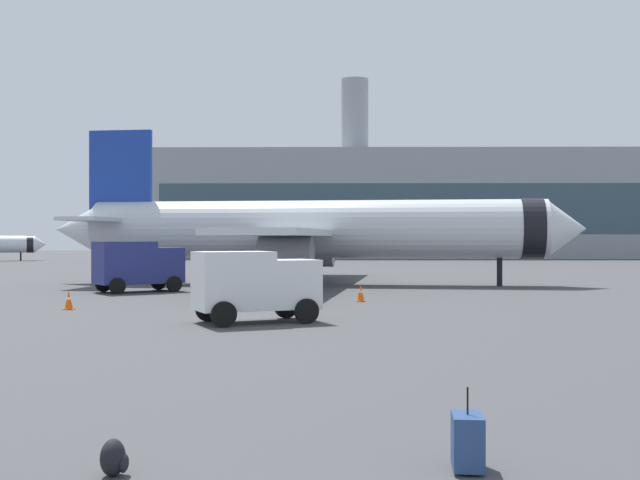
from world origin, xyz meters
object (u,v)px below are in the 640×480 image
at_px(cargo_van, 255,283).
at_px(safety_cone_near, 69,300).
at_px(traveller_backpack, 114,458).
at_px(rolling_suitcase, 468,441).
at_px(service_truck, 138,264).
at_px(safety_cone_mid, 361,293).
at_px(airplane_at_gate, 312,230).

height_order(cargo_van, safety_cone_near, cargo_van).
bearing_deg(traveller_backpack, rolling_suitcase, 3.77).
xyz_separation_m(cargo_van, safety_cone_near, (-8.53, 5.20, -1.04)).
relative_size(cargo_van, rolling_suitcase, 4.39).
relative_size(cargo_van, traveller_backpack, 10.07).
distance_m(service_truck, safety_cone_mid, 14.25).
xyz_separation_m(safety_cone_near, traveller_backpack, (8.49, -23.72, -0.17)).
xyz_separation_m(service_truck, rolling_suitcase, (12.84, -34.60, -1.22)).
height_order(airplane_at_gate, safety_cone_near, airplane_at_gate).
distance_m(cargo_van, safety_cone_near, 10.05).
xyz_separation_m(safety_cone_mid, rolling_suitcase, (0.30, -27.93, -0.02)).
relative_size(airplane_at_gate, cargo_van, 7.40).
bearing_deg(safety_cone_mid, safety_cone_near, -160.54).
distance_m(safety_cone_near, traveller_backpack, 25.20).
relative_size(airplane_at_gate, safety_cone_mid, 43.08).
bearing_deg(traveller_backpack, safety_cone_mid, 81.38).
relative_size(safety_cone_near, safety_cone_mid, 0.99).
relative_size(cargo_van, safety_cone_near, 5.87).
bearing_deg(cargo_van, service_truck, 116.85).
distance_m(airplane_at_gate, rolling_suitcase, 42.13).
xyz_separation_m(cargo_van, safety_cone_mid, (4.24, 9.72, -1.04)).
bearing_deg(rolling_suitcase, cargo_van, 104.00).
bearing_deg(safety_cone_mid, airplane_at_gate, 100.99).
relative_size(rolling_suitcase, traveller_backpack, 2.29).
distance_m(airplane_at_gate, safety_cone_mid, 14.59).
bearing_deg(service_truck, cargo_van, -63.15).
relative_size(airplane_at_gate, safety_cone_near, 43.47).
height_order(service_truck, safety_cone_mid, service_truck).
distance_m(rolling_suitcase, traveller_backpack, 4.60).
bearing_deg(airplane_at_gate, rolling_suitcase, -85.88).
relative_size(service_truck, traveller_backpack, 10.81).
height_order(airplane_at_gate, safety_cone_mid, airplane_at_gate).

